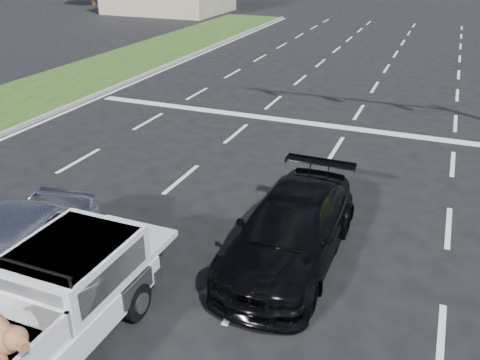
{
  "coord_description": "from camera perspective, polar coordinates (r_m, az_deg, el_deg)",
  "views": [
    {
      "loc": [
        4.59,
        -7.25,
        6.03
      ],
      "look_at": [
        0.83,
        2.0,
        1.31
      ],
      "focal_mm": 38.0,
      "sensor_mm": 36.0,
      "label": 1
    }
  ],
  "objects": [
    {
      "name": "pickup_truck",
      "position": [
        8.56,
        -21.87,
        -14.18
      ],
      "size": [
        1.91,
        4.8,
        1.8
      ],
      "rotation": [
        0.0,
        0.0,
        -0.01
      ],
      "color": "black",
      "rests_on": "ground"
    },
    {
      "name": "road_markings",
      "position": [
        15.75,
        3.44,
        2.76
      ],
      "size": [
        17.75,
        60.0,
        0.01
      ],
      "color": "silver",
      "rests_on": "ground"
    },
    {
      "name": "black_coupe",
      "position": [
        10.42,
        5.71,
        -5.6
      ],
      "size": [
        2.01,
        4.87,
        1.41
      ],
      "primitive_type": "imported",
      "rotation": [
        0.0,
        0.0,
        -0.01
      ],
      "color": "black",
      "rests_on": "ground"
    },
    {
      "name": "ground",
      "position": [
        10.49,
        -8.49,
        -10.13
      ],
      "size": [
        160.0,
        160.0,
        0.0
      ],
      "primitive_type": "plane",
      "color": "black",
      "rests_on": "ground"
    },
    {
      "name": "silver_sedan",
      "position": [
        10.1,
        -25.34,
        -8.51
      ],
      "size": [
        2.68,
        5.09,
        1.65
      ],
      "primitive_type": "imported",
      "rotation": [
        0.0,
        0.0,
        0.16
      ],
      "color": "silver",
      "rests_on": "ground"
    },
    {
      "name": "curb_left",
      "position": [
        19.93,
        -22.71,
        5.91
      ],
      "size": [
        0.15,
        60.0,
        0.14
      ],
      "primitive_type": "cube",
      "color": "gray",
      "rests_on": "ground"
    }
  ]
}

